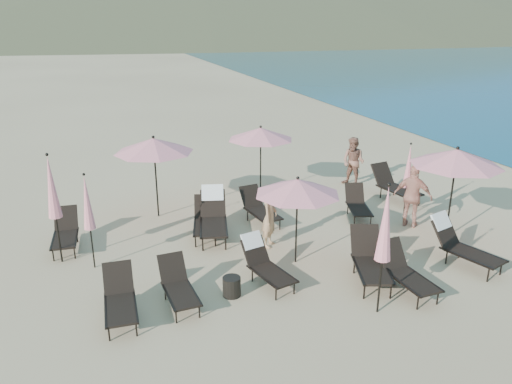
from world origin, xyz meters
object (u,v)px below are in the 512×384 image
object	(u,v)px
umbrella_open_0	(298,187)
umbrella_closed_3	(87,203)
lounger_9	(259,208)
umbrella_closed_1	(409,167)
lounger_2	(265,263)
lounger_3	(406,272)
lounger_6	(65,232)
lounger_0	(120,298)
beachgoer_c	(413,196)
lounger_4	(370,260)
umbrella_closed_0	(385,225)
umbrella_open_1	(457,157)
umbrella_open_2	(154,145)
lounger_7	(213,215)
lounger_10	(358,204)
beachgoer_a	(270,217)
side_table_1	(381,260)
side_table_0	(232,287)
lounger_1	(178,286)
lounger_5	(461,243)
lounger_8	(205,220)
umbrella_open_3	(261,134)
umbrella_closed_2	(52,188)
beachgoer_b	(353,162)
lounger_11	(394,185)

from	to	relation	value
umbrella_open_0	umbrella_closed_3	world-z (taller)	umbrella_closed_3
lounger_9	umbrella_open_0	distance (m)	2.98
umbrella_closed_1	lounger_9	bearing A→B (deg)	164.96
lounger_2	lounger_3	xyz separation A→B (m)	(2.72, -1.29, -0.03)
lounger_6	umbrella_closed_1	xyz separation A→B (m)	(9.22, -1.09, 1.16)
lounger_0	beachgoer_c	bearing A→B (deg)	16.10
lounger_4	umbrella_closed_0	size ratio (longest dim) A/B	0.69
lounger_6	umbrella_open_1	bearing A→B (deg)	-11.65
umbrella_open_2	umbrella_closed_3	distance (m)	3.35
lounger_2	lounger_9	bearing A→B (deg)	59.25
lounger_7	umbrella_closed_3	size ratio (longest dim) A/B	0.86
lounger_10	beachgoer_c	bearing A→B (deg)	-29.31
beachgoer_a	side_table_1	bearing A→B (deg)	-97.43
lounger_10	side_table_0	size ratio (longest dim) A/B	3.69
lounger_1	umbrella_closed_0	bearing A→B (deg)	-27.57
lounger_4	lounger_5	distance (m)	2.42
lounger_0	side_table_1	size ratio (longest dim) A/B	3.19
lounger_8	umbrella_open_3	size ratio (longest dim) A/B	0.74
lounger_4	umbrella_open_2	distance (m)	6.76
lounger_4	umbrella_closed_2	bearing A→B (deg)	173.06
lounger_10	beachgoer_b	world-z (taller)	beachgoer_b
umbrella_open_0	umbrella_closed_0	bearing A→B (deg)	-74.12
umbrella_closed_1	lounger_5	bearing A→B (deg)	-97.78
side_table_0	lounger_6	bearing A→B (deg)	133.00
lounger_5	umbrella_open_2	size ratio (longest dim) A/B	0.76
lounger_1	umbrella_closed_2	xyz separation A→B (m)	(-2.33, 2.69, 1.48)
umbrella_closed_1	side_table_1	distance (m)	3.64
lounger_6	lounger_10	bearing A→B (deg)	-0.32
umbrella_open_2	umbrella_open_3	xyz separation A→B (m)	(3.49, 0.90, -0.11)
lounger_2	beachgoer_a	distance (m)	1.86
lounger_6	umbrella_open_0	size ratio (longest dim) A/B	0.74
lounger_0	beachgoer_c	world-z (taller)	beachgoer_c
umbrella_closed_1	umbrella_closed_3	bearing A→B (deg)	-178.24
lounger_7	umbrella_closed_2	world-z (taller)	umbrella_closed_2
lounger_8	lounger_11	bearing A→B (deg)	20.80
lounger_6	beachgoer_c	bearing A→B (deg)	-6.69
lounger_3	side_table_0	bearing A→B (deg)	161.85
lounger_8	umbrella_closed_3	world-z (taller)	umbrella_closed_3
umbrella_closed_2	beachgoer_c	distance (m)	9.27
lounger_11	side_table_0	distance (m)	7.66
umbrella_open_0	umbrella_closed_0	xyz separation A→B (m)	(0.71, -2.50, -0.01)
umbrella_closed_2	lounger_4	bearing A→B (deg)	-25.23
lounger_7	umbrella_closed_1	size ratio (longest dim) A/B	0.88
lounger_3	umbrella_closed_2	distance (m)	8.06
lounger_0	umbrella_open_3	xyz separation A→B (m)	(4.92, 5.93, 1.61)
umbrella_open_1	umbrella_closed_3	distance (m)	9.01
umbrella_closed_2	side_table_0	size ratio (longest dim) A/B	6.36
lounger_1	umbrella_closed_0	world-z (taller)	umbrella_closed_0
beachgoer_b	umbrella_closed_1	bearing A→B (deg)	-33.32
lounger_4	lounger_7	distance (m)	4.38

